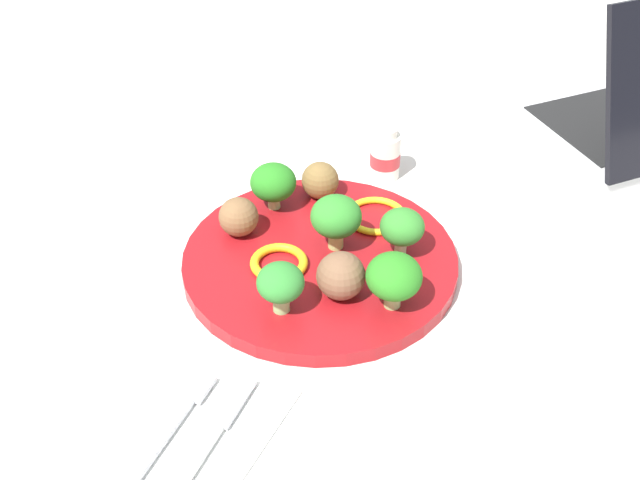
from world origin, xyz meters
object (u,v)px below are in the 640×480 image
object	(u,v)px
broccoli_floret_back_right	(281,284)
broccoli_floret_mid_left	(273,183)
knife	(211,435)
broccoli_floret_far_rim	(336,217)
fork	(174,419)
broccoli_floret_front_right	(394,277)
meatball_near_rim	(237,218)
meatball_far_rim	(341,276)
broccoli_floret_mid_right	(402,227)
napkin	(189,437)
meatball_center	(320,180)
yogurt_bottle	(386,155)
pepper_ring_back_right	(279,263)
pepper_ring_front_right	(376,216)
plate	(320,262)

from	to	relation	value
broccoli_floret_back_right	broccoli_floret_mid_left	world-z (taller)	broccoli_floret_mid_left
broccoli_floret_mid_left	knife	bearing A→B (deg)	-162.92
broccoli_floret_far_rim	fork	bearing A→B (deg)	172.15
broccoli_floret_front_right	meatball_near_rim	distance (m)	0.19
broccoli_floret_back_right	meatball_far_rim	world-z (taller)	broccoli_floret_back_right
broccoli_floret_front_right	fork	world-z (taller)	broccoli_floret_front_right
broccoli_floret_mid_left	broccoli_floret_mid_right	distance (m)	0.15
broccoli_floret_mid_left	napkin	size ratio (longest dim) A/B	0.31
broccoli_floret_far_rim	meatball_far_rim	size ratio (longest dim) A/B	1.26
meatball_far_rim	fork	xyz separation A→B (m)	(-0.19, 0.07, -0.03)
broccoli_floret_front_right	broccoli_floret_mid_right	xyz separation A→B (m)	(0.08, 0.02, -0.00)
broccoli_floret_mid_left	meatball_center	size ratio (longest dim) A/B	1.27
meatball_near_rim	yogurt_bottle	bearing A→B (deg)	-26.37
broccoli_floret_back_right	meatball_near_rim	size ratio (longest dim) A/B	1.24
broccoli_floret_far_rim	meatball_far_rim	bearing A→B (deg)	-153.11
broccoli_floret_front_right	yogurt_bottle	distance (m)	0.24
broccoli_floret_front_right	yogurt_bottle	world-z (taller)	broccoli_floret_front_right
broccoli_floret_mid_left	napkin	distance (m)	0.31
broccoli_floret_mid_left	broccoli_floret_far_rim	bearing A→B (deg)	-112.31
broccoli_floret_far_rim	pepper_ring_back_right	xyz separation A→B (m)	(-0.05, 0.04, -0.03)
meatball_far_rim	napkin	xyz separation A→B (m)	(-0.20, 0.05, -0.04)
broccoli_floret_back_right	fork	size ratio (longest dim) A/B	0.43
broccoli_floret_far_rim	pepper_ring_back_right	size ratio (longest dim) A/B	1.02
broccoli_floret_back_right	yogurt_bottle	distance (m)	0.28
broccoli_floret_mid_left	pepper_ring_back_right	bearing A→B (deg)	-150.59
meatball_center	knife	distance (m)	0.34
knife	meatball_center	bearing A→B (deg)	9.01
pepper_ring_front_right	broccoli_floret_back_right	bearing A→B (deg)	170.58
broccoli_floret_mid_right	broccoli_floret_mid_left	bearing A→B (deg)	82.69
napkin	broccoli_floret_mid_left	bearing A→B (deg)	13.56
meatball_far_rim	fork	world-z (taller)	meatball_far_rim
broccoli_floret_mid_left	fork	bearing A→B (deg)	-169.47
meatball_center	yogurt_bottle	size ratio (longest dim) A/B	0.63
broccoli_floret_front_right	pepper_ring_back_right	world-z (taller)	broccoli_floret_front_right
pepper_ring_front_right	napkin	bearing A→B (deg)	173.49
pepper_ring_front_right	knife	distance (m)	0.32
pepper_ring_front_right	napkin	size ratio (longest dim) A/B	0.39
meatball_center	pepper_ring_front_right	xyz separation A→B (m)	(-0.01, -0.07, -0.02)
meatball_far_rim	pepper_ring_back_right	bearing A→B (deg)	79.41
pepper_ring_back_right	yogurt_bottle	world-z (taller)	yogurt_bottle
pepper_ring_back_right	plate	bearing A→B (deg)	-43.34
broccoli_floret_back_right	meatball_near_rim	bearing A→B (deg)	47.48
broccoli_floret_front_right	napkin	distance (m)	0.23
broccoli_floret_mid_left	fork	size ratio (longest dim) A/B	0.44
pepper_ring_front_right	pepper_ring_back_right	size ratio (longest dim) A/B	1.14
pepper_ring_front_right	yogurt_bottle	bearing A→B (deg)	14.88
meatball_far_rim	pepper_ring_back_right	size ratio (longest dim) A/B	0.81
broccoli_floret_mid_left	meatball_center	xyz separation A→B (m)	(0.04, -0.04, -0.01)
broccoli_floret_back_right	plate	bearing A→B (deg)	0.39
plate	broccoli_floret_mid_left	xyz separation A→B (m)	(0.06, 0.08, 0.04)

